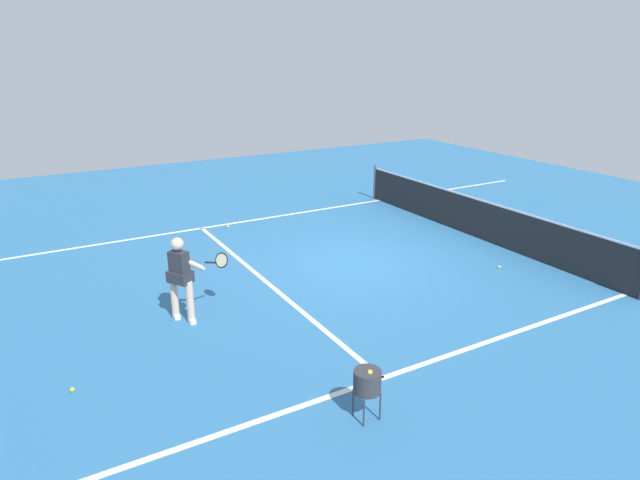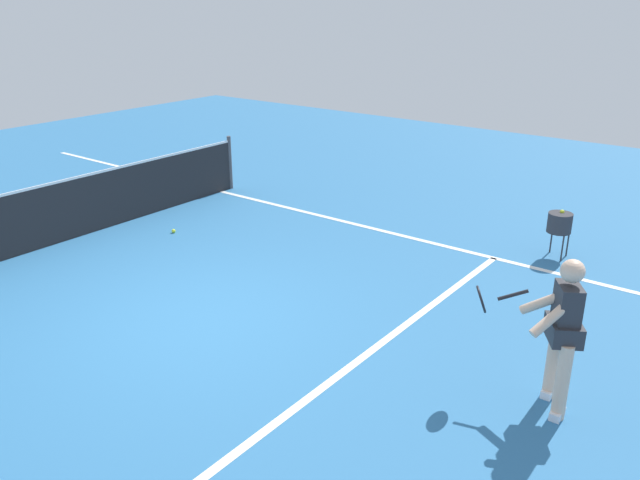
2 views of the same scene
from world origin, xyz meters
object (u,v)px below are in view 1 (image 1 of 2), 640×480
tennis_player (182,276)px  ball_hopper (367,382)px  tennis_ball_near (72,390)px  tennis_ball_mid (228,227)px  tennis_ball_far (499,267)px

tennis_player → ball_hopper: 4.08m
tennis_ball_near → ball_hopper: size_ratio=0.09×
tennis_ball_mid → tennis_ball_far: 7.06m
tennis_player → tennis_ball_far: tennis_player is taller
tennis_ball_far → tennis_player: bearing=-98.8°
tennis_player → tennis_ball_near: bearing=-56.2°
tennis_ball_near → tennis_ball_far: same height
tennis_player → tennis_ball_mid: bearing=151.2°
tennis_player → ball_hopper: (3.88, 1.23, -0.30)m
tennis_ball_far → ball_hopper: bearing=-62.6°
tennis_ball_far → tennis_ball_near: bearing=-87.9°
ball_hopper → tennis_player: bearing=-162.4°
tennis_ball_far → ball_hopper: ball_hopper is taller
tennis_ball_near → ball_hopper: bearing=52.2°
tennis_ball_mid → tennis_ball_far: size_ratio=1.00×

